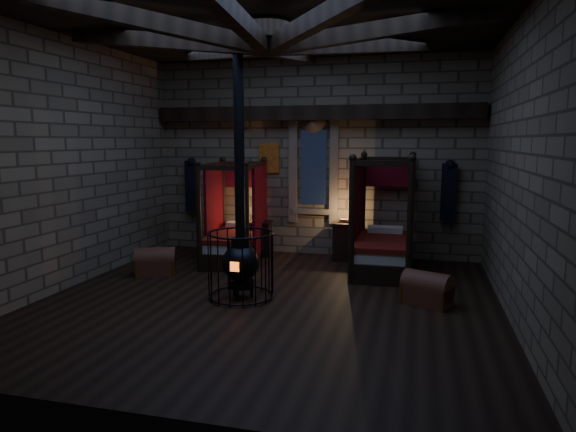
% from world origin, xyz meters
% --- Properties ---
extents(room, '(7.02, 7.02, 4.29)m').
position_xyz_m(room, '(-0.00, 0.09, 3.74)').
color(room, black).
rests_on(room, ground).
extents(bed_left, '(1.25, 2.05, 2.03)m').
position_xyz_m(bed_left, '(-1.45, 2.47, 0.50)').
color(bed_left, black).
rests_on(bed_left, ground).
extents(bed_right, '(1.11, 2.07, 2.15)m').
position_xyz_m(bed_right, '(1.60, 2.35, 0.53)').
color(bed_right, black).
rests_on(bed_right, ground).
extents(trunk_left, '(0.84, 0.70, 0.53)m').
position_xyz_m(trunk_left, '(-2.48, 0.99, 0.23)').
color(trunk_left, brown).
rests_on(trunk_left, ground).
extents(trunk_right, '(0.82, 0.70, 0.52)m').
position_xyz_m(trunk_right, '(2.39, 0.45, 0.23)').
color(trunk_right, brown).
rests_on(trunk_right, ground).
extents(nightstand_left, '(0.51, 0.49, 0.91)m').
position_xyz_m(nightstand_left, '(-1.07, 3.02, 0.38)').
color(nightstand_left, black).
rests_on(nightstand_left, ground).
extents(nightstand_right, '(0.52, 0.50, 0.86)m').
position_xyz_m(nightstand_right, '(0.75, 3.05, 0.41)').
color(nightstand_right, black).
rests_on(nightstand_right, ground).
extents(stove, '(1.04, 1.04, 4.05)m').
position_xyz_m(stove, '(-0.46, 0.04, 0.63)').
color(stove, black).
rests_on(stove, ground).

